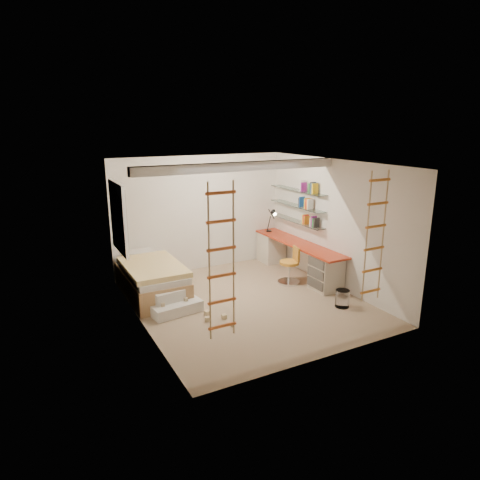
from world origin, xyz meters
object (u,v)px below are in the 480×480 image
play_platform (171,302)px  desk (297,257)px  bed (151,279)px  swivel_chair (290,270)px

play_platform → desk: bearing=9.7°
bed → swivel_chair: (2.76, -0.76, -0.04)m
swivel_chair → play_platform: size_ratio=0.81×
swivel_chair → play_platform: 2.67m
bed → swivel_chair: size_ratio=2.54×
bed → play_platform: bearing=-84.2°
desk → swivel_chair: 0.60m
desk → play_platform: size_ratio=2.86×
bed → play_platform: (0.09, -0.90, -0.17)m
desk → bed: bearing=173.5°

